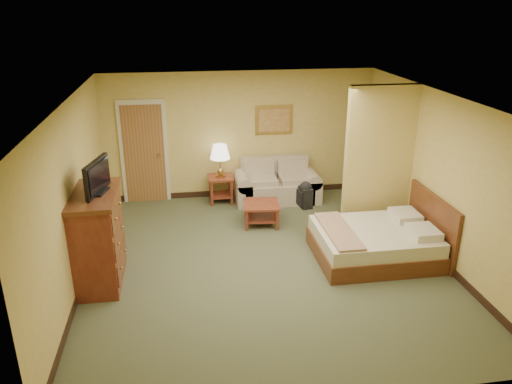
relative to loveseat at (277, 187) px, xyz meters
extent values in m
plane|color=#494F33|center=(-0.70, -2.57, -0.28)|extent=(6.00, 6.00, 0.00)
plane|color=white|center=(-0.70, -2.57, 2.32)|extent=(6.00, 6.00, 0.00)
cube|color=tan|center=(-0.70, 0.43, 1.02)|extent=(5.50, 0.02, 2.60)
cube|color=tan|center=(-3.45, -2.57, 1.02)|extent=(0.02, 6.00, 2.60)
cube|color=tan|center=(2.05, -2.57, 1.02)|extent=(0.02, 6.00, 2.60)
cube|color=tan|center=(1.45, -1.65, 1.02)|extent=(1.20, 0.15, 2.60)
cube|color=beige|center=(-2.65, 0.40, 0.77)|extent=(0.94, 0.06, 2.10)
cube|color=brown|center=(-2.65, 0.38, 0.72)|extent=(0.80, 0.04, 2.00)
cylinder|color=#A37F3C|center=(-2.35, 0.33, 0.72)|extent=(0.04, 0.12, 0.04)
cube|color=black|center=(-0.70, 0.42, -0.22)|extent=(5.50, 0.02, 0.12)
cube|color=tan|center=(0.00, -0.05, -0.07)|extent=(1.41, 0.76, 0.42)
cube|color=tan|center=(0.00, 0.28, 0.36)|extent=(1.41, 0.18, 0.44)
cube|color=tan|center=(-0.71, -0.05, -0.04)|extent=(0.30, 0.76, 0.47)
cube|color=tan|center=(0.71, -0.05, -0.04)|extent=(0.30, 0.76, 0.47)
cube|color=maroon|center=(-1.15, 0.08, 0.25)|extent=(0.50, 0.50, 0.04)
cube|color=maroon|center=(-1.15, 0.08, -0.13)|extent=(0.42, 0.42, 0.03)
cube|color=maroon|center=(-1.35, -0.12, -0.03)|extent=(0.05, 0.05, 0.51)
cube|color=maroon|center=(-0.95, -0.12, -0.03)|extent=(0.05, 0.05, 0.51)
cube|color=maroon|center=(-1.35, 0.28, -0.03)|extent=(0.05, 0.05, 0.51)
cube|color=maroon|center=(-0.95, 0.28, -0.03)|extent=(0.05, 0.05, 0.51)
cylinder|color=#A37F3C|center=(-1.15, 0.08, 0.29)|extent=(0.20, 0.20, 0.04)
cylinder|color=#A37F3C|center=(-1.15, 0.08, 0.55)|extent=(0.03, 0.03, 0.33)
cone|color=white|center=(-1.15, 0.08, 0.79)|extent=(0.40, 0.40, 0.28)
cube|color=maroon|center=(-0.52, -1.13, 0.11)|extent=(0.71, 0.71, 0.04)
cube|color=maroon|center=(-0.52, -1.13, -0.14)|extent=(0.61, 0.61, 0.03)
cube|color=maroon|center=(-0.79, -1.40, -0.09)|extent=(0.05, 0.05, 0.39)
cube|color=maroon|center=(-0.24, -0.85, -0.09)|extent=(0.05, 0.05, 0.39)
cube|color=#B78E3F|center=(0.00, 0.41, 1.32)|extent=(0.77, 0.03, 0.60)
cube|color=#A26731|center=(0.00, 0.39, 1.32)|extent=(0.64, 0.02, 0.47)
cube|color=maroon|center=(-3.17, -2.73, 0.38)|extent=(0.61, 1.21, 1.32)
cube|color=#522713|center=(-3.17, -2.73, 1.07)|extent=(0.68, 1.30, 0.07)
cube|color=black|center=(-3.07, -2.73, 1.12)|extent=(0.27, 0.37, 0.03)
cube|color=black|center=(-3.07, -2.73, 1.35)|extent=(0.24, 0.76, 0.46)
cube|color=#522713|center=(1.05, -2.67, -0.14)|extent=(1.84, 1.48, 0.28)
cube|color=beige|center=(1.05, -2.67, 0.11)|extent=(1.79, 1.42, 0.22)
cube|color=#522713|center=(2.01, -2.67, 0.22)|extent=(0.06, 1.57, 1.01)
cube|color=beige|center=(1.70, -3.00, 0.27)|extent=(0.41, 0.51, 0.13)
cube|color=beige|center=(1.70, -2.35, 0.27)|extent=(0.41, 0.51, 0.13)
cube|color=#9A7354|center=(0.46, -2.67, 0.23)|extent=(0.41, 1.38, 0.05)
cube|color=black|center=(0.18, -1.61, 0.40)|extent=(0.22, 0.30, 0.36)
sphere|color=black|center=(0.18, -1.61, 0.58)|extent=(0.22, 0.22, 0.22)
camera|label=1|loc=(-1.91, -9.44, 3.61)|focal=35.00mm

